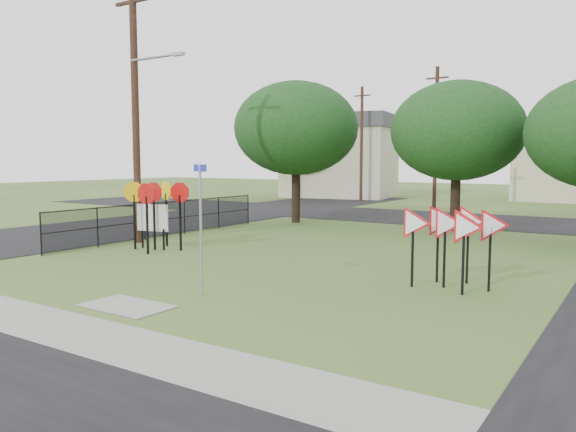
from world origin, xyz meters
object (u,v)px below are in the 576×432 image
at_px(stop_sign_cluster, 156,199).
at_px(info_board, 153,219).
at_px(street_name_sign, 201,222).
at_px(yield_sign_cluster, 454,227).

distance_m(stop_sign_cluster, info_board, 0.80).
relative_size(street_name_sign, stop_sign_cluster, 1.26).
distance_m(street_name_sign, stop_sign_cluster, 7.44).
xyz_separation_m(stop_sign_cluster, yield_sign_cluster, (10.79, -0.28, -0.27)).
bearing_deg(stop_sign_cluster, info_board, 166.38).
height_order(stop_sign_cluster, yield_sign_cluster, stop_sign_cluster).
bearing_deg(yield_sign_cluster, stop_sign_cluster, 178.50).
relative_size(stop_sign_cluster, yield_sign_cluster, 0.94).
bearing_deg(street_name_sign, yield_sign_cluster, 40.54).
bearing_deg(stop_sign_cluster, street_name_sign, -35.76).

